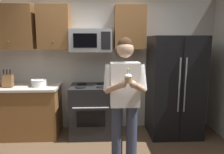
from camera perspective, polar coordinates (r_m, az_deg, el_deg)
name	(u,v)px	position (r m, az deg, el deg)	size (l,w,h in m)	color
wall_back	(100,62)	(4.15, -3.31, 3.93)	(4.40, 0.10, 2.60)	beige
oven_range	(92,110)	(3.95, -5.43, -8.86)	(0.76, 0.70, 0.93)	black
microwave	(91,41)	(3.87, -5.66, 9.71)	(0.74, 0.41, 0.40)	#9EA0A5
refrigerator	(174,86)	(4.01, 16.37, -2.43)	(0.90, 0.75, 1.80)	black
cabinet_row_upper	(59,27)	(3.99, -14.16, 12.77)	(2.78, 0.36, 0.76)	brown
counter_left	(20,111)	(4.23, -23.48, -8.37)	(1.44, 0.66, 0.92)	brown
knife_block	(8,81)	(4.11, -26.14, -0.87)	(0.16, 0.15, 0.32)	brown
bowl_large_white	(39,83)	(3.97, -19.01, -1.45)	(0.27, 0.27, 0.13)	white
person	(125,96)	(2.82, 3.45, -5.12)	(0.60, 0.48, 1.76)	#383F59
cupcake	(128,78)	(2.44, 4.37, -0.31)	(0.09, 0.09, 0.17)	#A87F56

